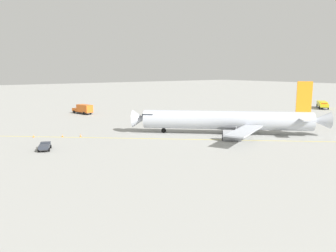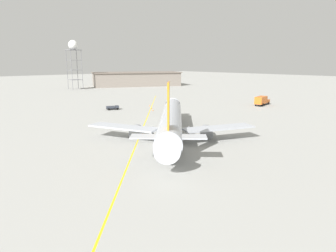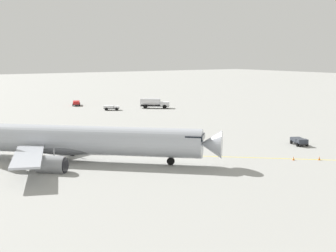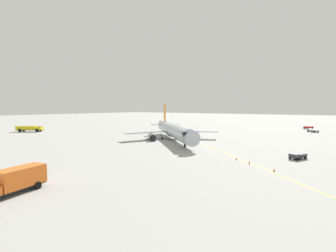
{
  "view_description": "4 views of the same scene",
  "coord_description": "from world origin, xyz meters",
  "views": [
    {
      "loc": [
        45.29,
        -57.47,
        14.24
      ],
      "look_at": [
        -7.19,
        -18.1,
        3.17
      ],
      "focal_mm": 35.67,
      "sensor_mm": 36.0,
      "label": 1
    },
    {
      "loc": [
        33.47,
        40.4,
        14.64
      ],
      "look_at": [
        -4.14,
        -2.27,
        2.41
      ],
      "focal_mm": 32.13,
      "sensor_mm": 36.0,
      "label": 2
    },
    {
      "loc": [
        -71.95,
        24.23,
        15.69
      ],
      "look_at": [
        -7.19,
        -18.1,
        4.18
      ],
      "focal_mm": 52.62,
      "sensor_mm": 36.0,
      "label": 3
    },
    {
      "loc": [
        -71.07,
        -47.82,
        10.75
      ],
      "look_at": [
        -5.07,
        -0.38,
        4.46
      ],
      "focal_mm": 26.48,
      "sensor_mm": 36.0,
      "label": 4
    }
  ],
  "objects": [
    {
      "name": "ground_plane",
      "position": [
        0.0,
        0.0,
        0.0
      ],
      "size": [
        600.0,
        600.0,
        0.0
      ],
      "primitive_type": "plane",
      "color": "#9E9E99"
    },
    {
      "name": "airliner_main",
      "position": [
        -5.27,
        -2.65,
        2.97
      ],
      "size": [
        32.44,
        34.09,
        12.1
      ],
      "rotation": [
        0.0,
        0.0,
        3.96
      ],
      "color": "#B2B7C1",
      "rests_on": "ground_plane"
    },
    {
      "name": "baggage_truck_truck",
      "position": [
        -14.63,
        -40.19,
        0.71
      ],
      "size": [
        4.2,
        3.14,
        1.22
      ],
      "rotation": [
        0.0,
        0.0,
        2.72
      ],
      "color": "#232326",
      "rests_on": "ground_plane"
    },
    {
      "name": "catering_truck_truck",
      "position": [
        -57.65,
        -14.75,
        1.67
      ],
      "size": [
        8.7,
        4.13,
        3.1
      ],
      "rotation": [
        0.0,
        0.0,
        3.35
      ],
      "color": "#232326",
      "rests_on": "ground_plane"
    },
    {
      "name": "radar_tower",
      "position": [
        -36.73,
        -114.66,
        21.08
      ],
      "size": [
        6.6,
        6.6,
        25.63
      ],
      "color": "slate",
      "rests_on": "ground_plane"
    },
    {
      "name": "terminal_shed",
      "position": [
        -75.24,
        -112.44,
        4.21
      ],
      "size": [
        56.58,
        40.31,
        8.39
      ],
      "rotation": [
        0.0,
        0.0,
        5.87
      ],
      "color": "gray",
      "rests_on": "ground_plane"
    },
    {
      "name": "taxiway_centreline",
      "position": [
        -1.58,
        -8.0,
        0.0
      ],
      "size": [
        95.54,
        107.24,
        0.01
      ],
      "rotation": [
        0.0,
        0.0,
        3.98
      ],
      "color": "yellow",
      "rests_on": "ground_plane"
    },
    {
      "name": "safety_cone_near",
      "position": [
        -22.61,
        -30.18,
        0.28
      ],
      "size": [
        0.36,
        0.36,
        0.55
      ],
      "color": "orange",
      "rests_on": "ground_plane"
    },
    {
      "name": "safety_cone_mid",
      "position": [
        -24.64,
        -33.42,
        0.28
      ],
      "size": [
        0.36,
        0.36,
        0.55
      ],
      "color": "orange",
      "rests_on": "ground_plane"
    },
    {
      "name": "safety_cone_far",
      "position": [
        -27.85,
        -38.55,
        0.28
      ],
      "size": [
        0.36,
        0.36,
        0.55
      ],
      "color": "orange",
      "rests_on": "ground_plane"
    }
  ]
}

